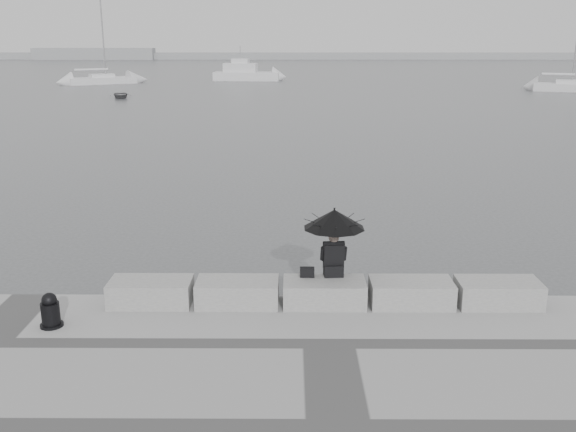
{
  "coord_description": "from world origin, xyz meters",
  "views": [
    {
      "loc": [
        -0.64,
        -12.12,
        5.58
      ],
      "look_at": [
        -0.73,
        3.0,
        1.34
      ],
      "focal_mm": 40.0,
      "sensor_mm": 36.0,
      "label": 1
    }
  ],
  "objects_px": {
    "motor_cruiser": "(247,73)",
    "dinghy": "(120,95)",
    "sailboat_right": "(567,86)",
    "mooring_bollard": "(51,313)",
    "sailboat_left": "(102,80)",
    "seated_person": "(334,226)"
  },
  "relations": [
    {
      "from": "seated_person",
      "to": "dinghy",
      "type": "relative_size",
      "value": 0.46
    },
    {
      "from": "mooring_bollard",
      "to": "sailboat_left",
      "type": "xyz_separation_m",
      "value": [
        -18.8,
        68.81,
        -0.26
      ]
    },
    {
      "from": "mooring_bollard",
      "to": "sailboat_left",
      "type": "distance_m",
      "value": 71.33
    },
    {
      "from": "seated_person",
      "to": "sailboat_right",
      "type": "distance_m",
      "value": 63.41
    },
    {
      "from": "sailboat_right",
      "to": "motor_cruiser",
      "type": "bearing_deg",
      "value": 176.47
    },
    {
      "from": "seated_person",
      "to": "sailboat_right",
      "type": "relative_size",
      "value": 0.11
    },
    {
      "from": "sailboat_left",
      "to": "mooring_bollard",
      "type": "bearing_deg",
      "value": -106.71
    },
    {
      "from": "mooring_bollard",
      "to": "dinghy",
      "type": "bearing_deg",
      "value": 103.18
    },
    {
      "from": "sailboat_right",
      "to": "mooring_bollard",
      "type": "bearing_deg",
      "value": -97.2
    },
    {
      "from": "motor_cruiser",
      "to": "dinghy",
      "type": "distance_m",
      "value": 26.91
    },
    {
      "from": "seated_person",
      "to": "motor_cruiser",
      "type": "bearing_deg",
      "value": 90.43
    },
    {
      "from": "sailboat_right",
      "to": "sailboat_left",
      "type": "bearing_deg",
      "value": -168.93
    },
    {
      "from": "dinghy",
      "to": "motor_cruiser",
      "type": "bearing_deg",
      "value": 49.89
    },
    {
      "from": "sailboat_left",
      "to": "motor_cruiser",
      "type": "distance_m",
      "value": 18.42
    },
    {
      "from": "motor_cruiser",
      "to": "dinghy",
      "type": "xyz_separation_m",
      "value": [
        -10.26,
        -24.86,
        -0.64
      ]
    },
    {
      "from": "seated_person",
      "to": "sailboat_left",
      "type": "xyz_separation_m",
      "value": [
        -23.98,
        67.47,
        -1.5
      ]
    },
    {
      "from": "sailboat_right",
      "to": "dinghy",
      "type": "relative_size",
      "value": 4.27
    },
    {
      "from": "seated_person",
      "to": "sailboat_left",
      "type": "bearing_deg",
      "value": 104.79
    },
    {
      "from": "sailboat_right",
      "to": "motor_cruiser",
      "type": "height_order",
      "value": "sailboat_right"
    },
    {
      "from": "seated_person",
      "to": "sailboat_left",
      "type": "relative_size",
      "value": 0.11
    },
    {
      "from": "sailboat_left",
      "to": "sailboat_right",
      "type": "height_order",
      "value": "same"
    },
    {
      "from": "sailboat_right",
      "to": "dinghy",
      "type": "height_order",
      "value": "sailboat_right"
    }
  ]
}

